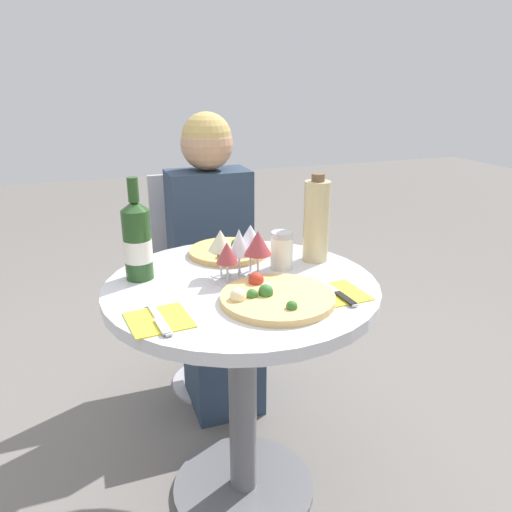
{
  "coord_description": "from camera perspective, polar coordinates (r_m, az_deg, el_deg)",
  "views": [
    {
      "loc": [
        -0.42,
        -1.29,
        1.34
      ],
      "look_at": [
        0.02,
        -0.06,
        0.88
      ],
      "focal_mm": 35.0,
      "sensor_mm": 36.0,
      "label": 1
    }
  ],
  "objects": [
    {
      "name": "place_setting_left",
      "position": [
        1.27,
        -11.0,
        -7.2
      ],
      "size": [
        0.16,
        0.19,
        0.01
      ],
      "color": "yellow",
      "rests_on": "dining_table"
    },
    {
      "name": "wine_bottle",
      "position": [
        1.5,
        -13.41,
        1.7
      ],
      "size": [
        0.08,
        0.08,
        0.3
      ],
      "color": "#23471E",
      "rests_on": "dining_table"
    },
    {
      "name": "dining_table",
      "position": [
        1.56,
        -1.61,
        -9.86
      ],
      "size": [
        0.81,
        0.81,
        0.78
      ],
      "color": "slate",
      "rests_on": "ground_plane"
    },
    {
      "name": "wine_glass_back_right",
      "position": [
        1.51,
        -0.64,
        2.23
      ],
      "size": [
        0.08,
        0.08,
        0.15
      ],
      "color": "silver",
      "rests_on": "dining_table"
    },
    {
      "name": "tall_carafe",
      "position": [
        1.62,
        6.91,
        4.05
      ],
      "size": [
        0.08,
        0.08,
        0.29
      ],
      "color": "tan",
      "rests_on": "dining_table"
    },
    {
      "name": "pizza_small_far",
      "position": [
        1.7,
        -3.11,
        0.59
      ],
      "size": [
        0.27,
        0.27,
        0.05
      ],
      "color": "tan",
      "rests_on": "dining_table"
    },
    {
      "name": "place_setting_right",
      "position": [
        1.4,
        9.27,
        -4.27
      ],
      "size": [
        0.16,
        0.19,
        0.01
      ],
      "color": "yellow",
      "rests_on": "dining_table"
    },
    {
      "name": "wine_glass_front_left",
      "position": [
        1.43,
        -3.33,
        0.25
      ],
      "size": [
        0.06,
        0.06,
        0.13
      ],
      "color": "silver",
      "rests_on": "dining_table"
    },
    {
      "name": "wine_glass_center",
      "position": [
        1.47,
        -1.95,
        1.45
      ],
      "size": [
        0.07,
        0.07,
        0.15
      ],
      "color": "silver",
      "rests_on": "dining_table"
    },
    {
      "name": "seated_diner",
      "position": [
        2.09,
        -4.68,
        -1.91
      ],
      "size": [
        0.33,
        0.41,
        1.22
      ],
      "rotation": [
        0.0,
        0.0,
        3.14
      ],
      "color": "#28384C",
      "rests_on": "ground_plane"
    },
    {
      "name": "sugar_shaker",
      "position": [
        1.56,
        2.94,
        0.66
      ],
      "size": [
        0.07,
        0.07,
        0.12
      ],
      "color": "silver",
      "rests_on": "dining_table"
    },
    {
      "name": "wine_glass_back_left",
      "position": [
        1.48,
        -4.08,
        1.66
      ],
      "size": [
        0.07,
        0.07,
        0.15
      ],
      "color": "silver",
      "rests_on": "dining_table"
    },
    {
      "name": "ground_plane",
      "position": [
        1.91,
        -1.43,
        -25.05
      ],
      "size": [
        12.0,
        12.0,
        0.0
      ],
      "primitive_type": "plane",
      "color": "slate",
      "rests_on": "ground"
    },
    {
      "name": "chair_behind_diner",
      "position": [
        2.26,
        -5.57,
        -3.35
      ],
      "size": [
        0.43,
        0.43,
        0.95
      ],
      "rotation": [
        0.0,
        0.0,
        3.14
      ],
      "color": "#ADADB2",
      "rests_on": "ground_plane"
    },
    {
      "name": "wine_glass_front_right",
      "position": [
        1.45,
        0.22,
        1.42
      ],
      "size": [
        0.08,
        0.08,
        0.15
      ],
      "color": "silver",
      "rests_on": "dining_table"
    },
    {
      "name": "pizza_large",
      "position": [
        1.34,
        2.14,
        -4.7
      ],
      "size": [
        0.31,
        0.31,
        0.05
      ],
      "color": "#DBB26B",
      "rests_on": "dining_table"
    }
  ]
}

